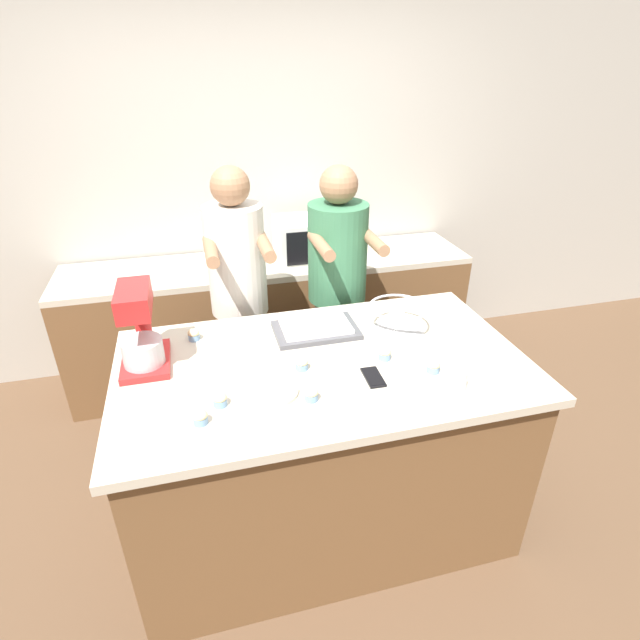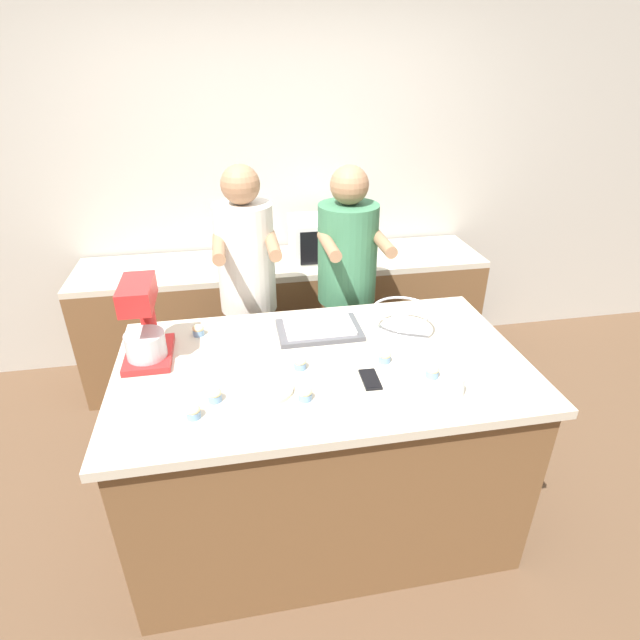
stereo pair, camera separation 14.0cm
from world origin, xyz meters
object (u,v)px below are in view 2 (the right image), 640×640
person_right (346,301)px  small_plate (269,389)px  cupcake_1 (193,412)px  cupcake_5 (385,356)px  cupcake_3 (198,330)px  cupcake_6 (433,371)px  cupcake_4 (215,395)px  cell_phone (370,379)px  drinking_glass (456,386)px  cupcake_2 (305,394)px  mixing_bowl (401,321)px  person_left (249,306)px  cupcake_0 (300,363)px  baking_tray (319,329)px  microwave_oven (325,238)px  stand_mixer (144,326)px

person_right → small_plate: (-0.54, -0.93, 0.10)m
cupcake_1 → cupcake_5: size_ratio=1.00×
cupcake_3 → cupcake_6: size_ratio=1.00×
cupcake_1 → cupcake_4: (0.08, 0.09, 0.00)m
cell_phone → drinking_glass: drinking_glass is taller
cupcake_1 → cupcake_2: (0.42, 0.03, 0.00)m
mixing_bowl → drinking_glass: 0.50m
cupcake_6 → cupcake_2: bearing=-174.0°
small_plate → person_left: bearing=91.8°
cupcake_0 → cupcake_6: (0.53, -0.16, 0.00)m
person_right → cupcake_1: person_right is taller
baking_tray → mixing_bowl: bearing=-14.6°
mixing_bowl → cupcake_6: bearing=-87.1°
cupcake_0 → microwave_oven: bearing=75.0°
person_right → cupcake_5: (-0.02, -0.81, 0.12)m
person_left → person_right: bearing=0.0°
person_left → microwave_oven: 0.90m
cell_phone → cupcake_2: cupcake_2 is taller
cell_phone → cupcake_3: cupcake_3 is taller
person_left → cupcake_5: size_ratio=29.96×
cell_phone → cupcake_5: 0.16m
cupcake_0 → cupcake_3: bearing=139.4°
drinking_glass → cupcake_3: (-1.01, 0.67, -0.02)m
person_right → cupcake_5: size_ratio=29.54×
cupcake_6 → cupcake_1: bearing=-174.7°
microwave_oven → cupcake_6: microwave_oven is taller
cupcake_5 → drinking_glass: bearing=-54.9°
stand_mixer → cupcake_2: 0.78m
cell_phone → cupcake_4: (-0.63, -0.02, 0.02)m
baking_tray → cupcake_6: size_ratio=7.18×
cell_phone → cupcake_4: 0.63m
stand_mixer → microwave_oven: bearing=50.5°
mixing_bowl → cupcake_0: bearing=-159.0°
microwave_oven → mixing_bowl: bearing=-84.6°
person_right → mixing_bowl: bearing=-78.3°
baking_tray → cupcake_6: bearing=-49.2°
mixing_bowl → cupcake_6: size_ratio=5.02×
cupcake_4 → cupcake_6: 0.89m
cupcake_2 → microwave_oven: bearing=76.5°
cupcake_4 → microwave_oven: bearing=65.3°
person_right → drinking_glass: person_right is taller
person_right → baking_tray: bearing=-117.1°
person_left → stand_mixer: (-0.47, -0.58, 0.23)m
baking_tray → microwave_oven: (0.26, 1.17, 0.05)m
mixing_bowl → cupcake_1: 1.05m
cupcake_0 → cupcake_3: size_ratio=1.00×
small_plate → cupcake_5: cupcake_5 is taller
person_right → cupcake_2: 1.10m
cupcake_0 → cupcake_1: same height
microwave_oven → stand_mixer: bearing=-129.5°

